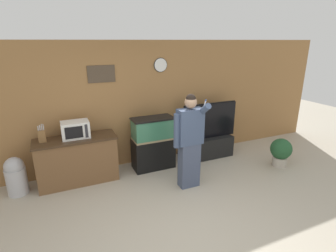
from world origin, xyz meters
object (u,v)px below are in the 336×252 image
Objects in this scene: knife_block at (42,136)px; microwave at (75,130)px; potted_plant at (281,151)px; person_standing at (189,140)px; tv_on_stand at (209,141)px; trash_bin at (16,176)px; aquarium_on_stand at (153,143)px; counter_island at (78,160)px.

microwave is at bearing -0.23° from knife_block.
knife_block reaches higher than potted_plant.
microwave is 0.28× the size of person_standing.
trash_bin is (-3.92, 0.04, -0.03)m from tv_on_stand.
trash_bin is at bearing 179.59° from aquarium_on_stand.
aquarium_on_stand is at bearing 108.43° from person_standing.
tv_on_stand reaches higher than aquarium_on_stand.
tv_on_stand is 1.51m from person_standing.
counter_island is 0.84× the size of person_standing.
microwave is 0.37× the size of tv_on_stand.
person_standing reaches higher than trash_bin.
knife_block is at bearing 156.63° from person_standing.
knife_block is at bearing 178.77° from tv_on_stand.
knife_block is (-0.56, 0.00, -0.04)m from microwave.
person_standing is at bearing -28.34° from counter_island.
person_standing reaches higher than tv_on_stand.
aquarium_on_stand is at bearing 179.25° from tv_on_stand.
tv_on_stand is (1.37, -0.02, -0.17)m from aquarium_on_stand.
counter_island is 4.16m from potted_plant.
knife_block is 0.30× the size of aquarium_on_stand.
counter_island is at bearing 179.25° from aquarium_on_stand.
trash_bin is (-1.06, -0.03, -0.69)m from microwave.
person_standing reaches higher than microwave.
aquarium_on_stand reaches higher than counter_island.
person_standing reaches higher than counter_island.
tv_on_stand reaches higher than knife_block.
aquarium_on_stand is at bearing -2.04° from microwave.
microwave reaches higher than aquarium_on_stand.
trash_bin is at bearing -179.91° from counter_island.
knife_block reaches higher than counter_island.
person_standing is 3.09m from trash_bin.
microwave reaches higher than counter_island.
tv_on_stand is 2.17× the size of potted_plant.
person_standing is (0.32, -0.97, 0.35)m from aquarium_on_stand.
aquarium_on_stand reaches higher than trash_bin.
counter_island is 0.60m from microwave.
microwave is 0.44× the size of aquarium_on_stand.
tv_on_stand is 3.92m from trash_bin.
knife_block is 2.10m from aquarium_on_stand.
person_standing is at bearing -137.69° from tv_on_stand.
potted_plant is (1.15, -1.02, -0.03)m from tv_on_stand.
potted_plant is (4.00, -1.09, -0.70)m from microwave.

